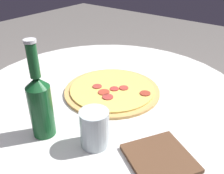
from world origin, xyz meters
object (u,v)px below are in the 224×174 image
beer_bottle (40,103)px  pizza_paddle (164,164)px  pizza (112,90)px  drinking_glass (95,128)px

beer_bottle → pizza_paddle: beer_bottle is taller
pizza → beer_bottle: beer_bottle is taller
pizza_paddle → drinking_glass: 0.20m
pizza → drinking_glass: bearing=-61.4°
beer_bottle → drinking_glass: size_ratio=2.67×
pizza → beer_bottle: size_ratio=1.25×
beer_bottle → pizza_paddle: size_ratio=1.02×
pizza_paddle → drinking_glass: (-0.19, -0.04, 0.05)m
pizza_paddle → drinking_glass: drinking_glass is taller
beer_bottle → drinking_glass: 0.16m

